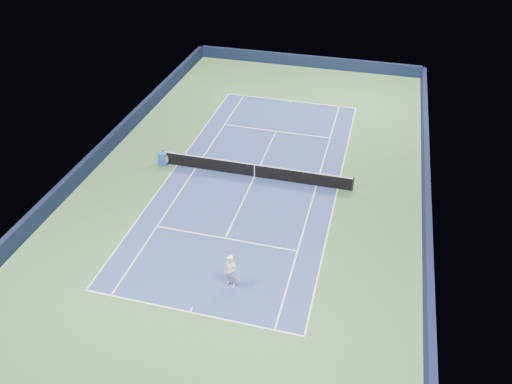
# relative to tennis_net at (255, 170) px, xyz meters

# --- Properties ---
(ground) EXTENTS (40.00, 40.00, 0.00)m
(ground) POSITION_rel_tennis_net_xyz_m (0.00, 0.00, -0.50)
(ground) COLOR #385D33
(ground) RESTS_ON ground
(wall_far) EXTENTS (22.00, 0.35, 1.10)m
(wall_far) POSITION_rel_tennis_net_xyz_m (0.00, 19.82, 0.05)
(wall_far) COLOR black
(wall_far) RESTS_ON ground
(wall_right) EXTENTS (0.35, 40.00, 1.10)m
(wall_right) POSITION_rel_tennis_net_xyz_m (10.82, 0.00, 0.05)
(wall_right) COLOR black
(wall_right) RESTS_ON ground
(wall_left) EXTENTS (0.35, 40.00, 1.10)m
(wall_left) POSITION_rel_tennis_net_xyz_m (-10.82, 0.00, 0.05)
(wall_left) COLOR black
(wall_left) RESTS_ON ground
(court_surface) EXTENTS (10.97, 23.77, 0.01)m
(court_surface) POSITION_rel_tennis_net_xyz_m (0.00, 0.00, -0.50)
(court_surface) COLOR navy
(court_surface) RESTS_ON ground
(baseline_far) EXTENTS (10.97, 0.08, 0.00)m
(baseline_far) POSITION_rel_tennis_net_xyz_m (0.00, 11.88, -0.50)
(baseline_far) COLOR white
(baseline_far) RESTS_ON ground
(baseline_near) EXTENTS (10.97, 0.08, 0.00)m
(baseline_near) POSITION_rel_tennis_net_xyz_m (0.00, -11.88, -0.50)
(baseline_near) COLOR white
(baseline_near) RESTS_ON ground
(sideline_doubles_right) EXTENTS (0.08, 23.77, 0.00)m
(sideline_doubles_right) POSITION_rel_tennis_net_xyz_m (5.49, 0.00, -0.50)
(sideline_doubles_right) COLOR white
(sideline_doubles_right) RESTS_ON ground
(sideline_doubles_left) EXTENTS (0.08, 23.77, 0.00)m
(sideline_doubles_left) POSITION_rel_tennis_net_xyz_m (-5.49, 0.00, -0.50)
(sideline_doubles_left) COLOR white
(sideline_doubles_left) RESTS_ON ground
(sideline_singles_right) EXTENTS (0.08, 23.77, 0.00)m
(sideline_singles_right) POSITION_rel_tennis_net_xyz_m (4.12, 0.00, -0.50)
(sideline_singles_right) COLOR white
(sideline_singles_right) RESTS_ON ground
(sideline_singles_left) EXTENTS (0.08, 23.77, 0.00)m
(sideline_singles_left) POSITION_rel_tennis_net_xyz_m (-4.12, 0.00, -0.50)
(sideline_singles_left) COLOR white
(sideline_singles_left) RESTS_ON ground
(service_line_far) EXTENTS (8.23, 0.08, 0.00)m
(service_line_far) POSITION_rel_tennis_net_xyz_m (0.00, 6.40, -0.50)
(service_line_far) COLOR white
(service_line_far) RESTS_ON ground
(service_line_near) EXTENTS (8.23, 0.08, 0.00)m
(service_line_near) POSITION_rel_tennis_net_xyz_m (0.00, -6.40, -0.50)
(service_line_near) COLOR white
(service_line_near) RESTS_ON ground
(center_service_line) EXTENTS (0.08, 12.80, 0.00)m
(center_service_line) POSITION_rel_tennis_net_xyz_m (0.00, 0.00, -0.50)
(center_service_line) COLOR white
(center_service_line) RESTS_ON ground
(center_mark_far) EXTENTS (0.08, 0.30, 0.00)m
(center_mark_far) POSITION_rel_tennis_net_xyz_m (0.00, 11.73, -0.50)
(center_mark_far) COLOR white
(center_mark_far) RESTS_ON ground
(center_mark_near) EXTENTS (0.08, 0.30, 0.00)m
(center_mark_near) POSITION_rel_tennis_net_xyz_m (0.00, -11.73, -0.50)
(center_mark_near) COLOR white
(center_mark_near) RESTS_ON ground
(tennis_net) EXTENTS (12.90, 0.10, 1.07)m
(tennis_net) POSITION_rel_tennis_net_xyz_m (0.00, 0.00, 0.00)
(tennis_net) COLOR black
(tennis_net) RESTS_ON ground
(sponsor_cube) EXTENTS (0.60, 0.52, 0.91)m
(sponsor_cube) POSITION_rel_tennis_net_xyz_m (-6.40, -0.13, -0.05)
(sponsor_cube) COLOR #1C4AAC
(sponsor_cube) RESTS_ON ground
(tennis_player) EXTENTS (0.89, 1.35, 2.58)m
(tennis_player) POSITION_rel_tennis_net_xyz_m (1.38, -9.72, 0.47)
(tennis_player) COLOR white
(tennis_player) RESTS_ON ground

